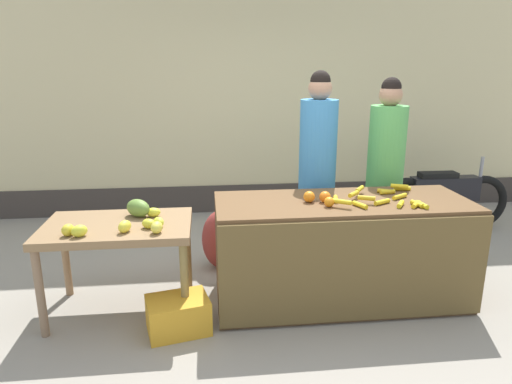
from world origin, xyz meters
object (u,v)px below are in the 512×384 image
produce_crate (178,315)px  produce_sack (221,239)px  parked_motorcycle (443,197)px  vendor_woman_green_shirt (385,174)px  vendor_woman_blue_shirt (317,173)px

produce_crate → produce_sack: produce_sack is taller
parked_motorcycle → produce_crate: parked_motorcycle is taller
produce_crate → parked_motorcycle: bearing=31.7°
vendor_woman_green_shirt → parked_motorcycle: size_ratio=1.12×
vendor_woman_green_shirt → parked_motorcycle: bearing=37.9°
vendor_woman_blue_shirt → vendor_woman_green_shirt: size_ratio=1.03×
vendor_woman_blue_shirt → vendor_woman_green_shirt: vendor_woman_blue_shirt is taller
parked_motorcycle → produce_crate: size_ratio=3.64×
parked_motorcycle → vendor_woman_blue_shirt: bearing=-153.8°
parked_motorcycle → produce_sack: 2.76m
vendor_woman_blue_shirt → parked_motorcycle: (1.75, 0.86, -0.54)m
produce_sack → vendor_woman_blue_shirt: bearing=-5.5°
parked_motorcycle → produce_sack: parked_motorcycle is taller
vendor_woman_blue_shirt → parked_motorcycle: size_ratio=1.16×
vendor_woman_blue_shirt → produce_sack: 1.11m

